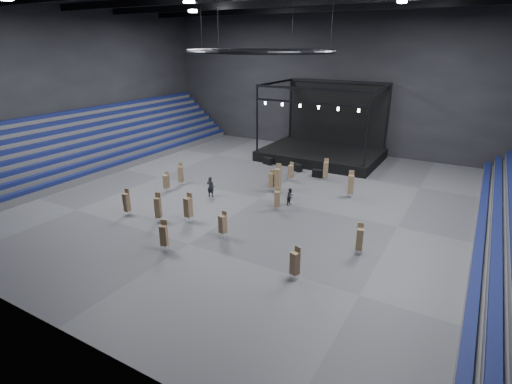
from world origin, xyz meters
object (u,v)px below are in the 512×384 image
Objects in this scene: chair_stack_3 at (127,202)px; chair_stack_9 at (351,184)px; chair_stack_14 at (326,169)px; chair_stack_5 at (223,224)px; chair_stack_13 at (272,180)px; chair_stack_1 at (278,178)px; crew_member at (290,197)px; chair_stack_12 at (180,174)px; chair_stack_8 at (277,198)px; flight_case_left at (268,161)px; chair_stack_7 at (188,207)px; chair_stack_6 at (360,239)px; chair_stack_10 at (164,235)px; stage at (324,147)px; chair_stack_4 at (158,207)px; chair_stack_0 at (291,171)px; flight_case_mid at (297,167)px; chair_stack_11 at (295,263)px; flight_case_right at (318,173)px; chair_stack_2 at (166,181)px; man_center at (211,187)px.

chair_stack_3 is 0.89× the size of chair_stack_9.
chair_stack_5 is at bearing -106.80° from chair_stack_14.
chair_stack_1 is at bearing -8.97° from chair_stack_13.
chair_stack_9 is 1.65× the size of crew_member.
chair_stack_9 is 16.85m from chair_stack_12.
chair_stack_8 is at bearing 93.32° from chair_stack_5.
flight_case_left is at bearing 48.46° from chair_stack_12.
crew_member is (7.82, -10.23, 0.38)m from flight_case_left.
chair_stack_5 is 4.15m from chair_stack_7.
chair_stack_5 is 0.86× the size of chair_stack_7.
chair_stack_6 is at bearing 6.82° from chair_stack_3.
chair_stack_14 is at bearing 54.89° from chair_stack_10.
chair_stack_3 is at bearing -107.18° from stage.
chair_stack_4 reaches higher than chair_stack_12.
chair_stack_0 is 3.68m from chair_stack_1.
chair_stack_12 reaches higher than chair_stack_13.
chair_stack_13 is at bearing -85.63° from flight_case_mid.
stage is at bearing 41.66° from chair_stack_12.
crew_member is (10.91, 8.91, -0.41)m from chair_stack_3.
crew_member is at bearing -51.03° from chair_stack_1.
chair_stack_13 is (-2.69, 4.04, 0.05)m from chair_stack_8.
crew_member is (5.61, 7.35, -0.50)m from chair_stack_7.
chair_stack_3 is at bearing 162.36° from chair_stack_4.
chair_stack_14 is 8.07m from crew_member.
chair_stack_8 is (2.01, -4.04, -0.36)m from chair_stack_1.
chair_stack_5 is at bearing -83.25° from flight_case_mid.
chair_stack_11 is at bearing -50.99° from chair_stack_12.
chair_stack_0 is 3.65m from chair_stack_13.
chair_stack_7 reaches higher than flight_case_mid.
crew_member is at bearing 126.77° from chair_stack_6.
chair_stack_9 reaches higher than chair_stack_4.
flight_case_right is 10.39m from chair_stack_8.
chair_stack_8 is 1.31× the size of crew_member.
chair_stack_0 is 0.89× the size of chair_stack_6.
chair_stack_9 is 1.17× the size of chair_stack_11.
chair_stack_6 is at bearing -89.99° from chair_stack_9.
chair_stack_2 is at bearing -114.46° from stage.
chair_stack_13 reaches higher than flight_case_left.
chair_stack_8 is at bearing 51.38° from chair_stack_7.
stage is 23.76m from chair_stack_7.
chair_stack_7 is (6.28, -4.38, 0.21)m from chair_stack_2.
chair_stack_14 reaches higher than chair_stack_10.
chair_stack_10 reaches higher than man_center.
flight_case_right is 0.50× the size of chair_stack_7.
flight_case_left is 22.51m from chair_stack_10.
flight_case_right is 20.29m from chair_stack_3.
man_center is (-15.28, 3.84, -0.19)m from chair_stack_6.
chair_stack_0 is at bearing 32.57° from crew_member.
chair_stack_1 is at bearing 23.69° from chair_stack_2.
man_center is at bearing -87.93° from flight_case_left.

